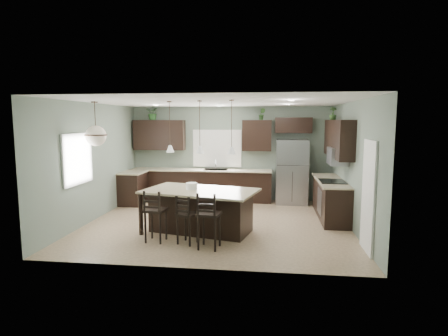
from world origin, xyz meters
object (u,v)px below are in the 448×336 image
refrigerator (292,172)px  bar_stool_right (209,220)px  plant_back_left (153,113)px  bar_stool_center (187,219)px  bar_stool_left (156,216)px  kitchen_island (200,211)px  serving_dish (192,186)px

refrigerator → bar_stool_right: (-1.73, -4.13, -0.38)m
refrigerator → plant_back_left: size_ratio=4.20×
bar_stool_center → bar_stool_left: bearing=-164.1°
kitchen_island → bar_stool_right: 1.05m
serving_dish → bar_stool_center: 0.96m
plant_back_left → bar_stool_center: bearing=-64.5°
kitchen_island → bar_stool_right: bar_stool_right is taller
refrigerator → bar_stool_left: refrigerator is taller
kitchen_island → bar_stool_center: bearing=-85.0°
refrigerator → plant_back_left: plant_back_left is taller
serving_dish → plant_back_left: bearing=119.6°
bar_stool_left → plant_back_left: bearing=113.4°
refrigerator → bar_stool_right: size_ratio=1.71×
refrigerator → bar_stool_center: refrigerator is taller
bar_stool_left → plant_back_left: plant_back_left is taller
bar_stool_left → bar_stool_right: size_ratio=0.97×
serving_dish → plant_back_left: size_ratio=0.55×
kitchen_island → serving_dish: bearing=180.0°
refrigerator → plant_back_left: 4.48m
serving_dish → bar_stool_center: serving_dish is taller
bar_stool_right → bar_stool_left: bearing=173.7°
bar_stool_left → bar_stool_center: 0.65m
bar_stool_right → plant_back_left: plant_back_left is taller
bar_stool_right → plant_back_left: 5.37m
serving_dish → bar_stool_center: size_ratio=0.25×
refrigerator → bar_stool_right: 4.49m
serving_dish → bar_stool_left: 1.06m
bar_stool_left → bar_stool_center: bearing=1.1°
bar_stool_left → bar_stool_right: bearing=-8.1°
bar_stool_right → refrigerator: bearing=74.7°
kitchen_island → bar_stool_left: bearing=-123.5°
refrigerator → bar_stool_right: bearing=-112.7°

